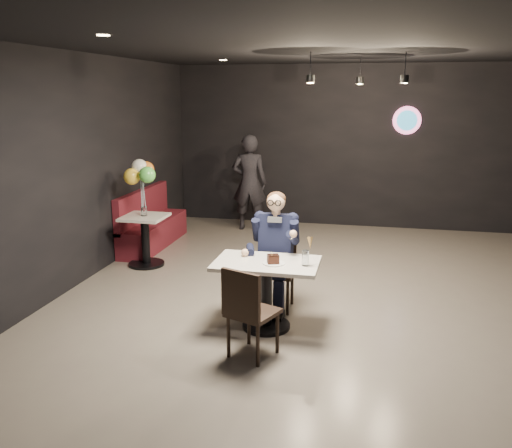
% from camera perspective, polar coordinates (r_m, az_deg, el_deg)
% --- Properties ---
extents(floor, '(9.00, 9.00, 0.00)m').
position_cam_1_polar(floor, '(6.30, 8.99, -9.78)').
color(floor, '#6F675D').
rests_on(floor, ground).
extents(wall_sign, '(0.50, 0.06, 0.50)m').
position_cam_1_polar(wall_sign, '(10.27, 15.60, 10.47)').
color(wall_sign, pink).
rests_on(wall_sign, floor).
extents(pendant_lights, '(1.40, 1.20, 0.36)m').
position_cam_1_polar(pendant_lights, '(7.79, 10.81, 16.33)').
color(pendant_lights, black).
rests_on(pendant_lights, floor).
extents(main_table, '(1.10, 0.70, 0.75)m').
position_cam_1_polar(main_table, '(5.86, 1.11, -7.47)').
color(main_table, silver).
rests_on(main_table, floor).
extents(chair_far, '(0.42, 0.46, 0.92)m').
position_cam_1_polar(chair_far, '(6.34, 2.10, -4.99)').
color(chair_far, black).
rests_on(chair_far, floor).
extents(chair_near, '(0.56, 0.58, 0.92)m').
position_cam_1_polar(chair_near, '(5.24, -0.31, -9.10)').
color(chair_near, black).
rests_on(chair_near, floor).
extents(seated_man, '(0.60, 0.80, 1.44)m').
position_cam_1_polar(seated_man, '(6.26, 2.12, -2.74)').
color(seated_man, black).
rests_on(seated_man, floor).
extents(dessert_plate, '(0.23, 0.23, 0.01)m').
position_cam_1_polar(dessert_plate, '(5.66, 1.89, -4.15)').
color(dessert_plate, white).
rests_on(dessert_plate, main_table).
extents(cake_slice, '(0.14, 0.13, 0.08)m').
position_cam_1_polar(cake_slice, '(5.63, 1.82, -3.74)').
color(cake_slice, black).
rests_on(cake_slice, dessert_plate).
extents(mint_leaf, '(0.07, 0.04, 0.01)m').
position_cam_1_polar(mint_leaf, '(5.61, 1.87, -3.38)').
color(mint_leaf, green).
rests_on(mint_leaf, cake_slice).
extents(sundae_glass, '(0.07, 0.07, 0.16)m').
position_cam_1_polar(sundae_glass, '(5.60, 5.22, -3.58)').
color(sundae_glass, silver).
rests_on(sundae_glass, main_table).
extents(wafer_cone, '(0.07, 0.07, 0.12)m').
position_cam_1_polar(wafer_cone, '(5.56, 5.72, -2.00)').
color(wafer_cone, '#DBA75A').
rests_on(wafer_cone, sundae_glass).
extents(booth_bench, '(0.47, 1.88, 0.94)m').
position_cam_1_polar(booth_bench, '(9.08, -10.78, 0.60)').
color(booth_bench, '#4E1014').
rests_on(booth_bench, floor).
extents(side_table, '(0.60, 0.60, 0.75)m').
position_cam_1_polar(side_table, '(8.10, -11.55, -1.72)').
color(side_table, silver).
rests_on(side_table, floor).
extents(balloon_vase, '(0.09, 0.09, 0.14)m').
position_cam_1_polar(balloon_vase, '(7.99, -11.70, 1.33)').
color(balloon_vase, silver).
rests_on(balloon_vase, side_table).
extents(balloon_bunch, '(0.43, 0.43, 0.70)m').
position_cam_1_polar(balloon_bunch, '(7.92, -11.85, 4.40)').
color(balloon_bunch, yellow).
rests_on(balloon_bunch, balloon_vase).
extents(passerby, '(0.67, 0.46, 1.76)m').
position_cam_1_polar(passerby, '(9.96, -0.69, 4.38)').
color(passerby, black).
rests_on(passerby, floor).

